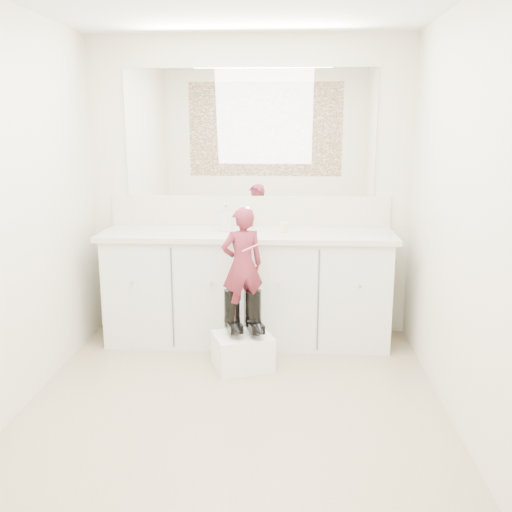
{
  "coord_description": "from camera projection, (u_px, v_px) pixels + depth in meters",
  "views": [
    {
      "loc": [
        0.33,
        -3.14,
        1.7
      ],
      "look_at": [
        0.1,
        0.73,
        0.81
      ],
      "focal_mm": 40.0,
      "sensor_mm": 36.0,
      "label": 1
    }
  ],
  "objects": [
    {
      "name": "toddler",
      "position": [
        242.0,
        265.0,
        3.95
      ],
      "size": [
        0.35,
        0.29,
        0.81
      ],
      "primitive_type": "imported",
      "rotation": [
        0.0,
        0.0,
        3.5
      ],
      "color": "#B0364C",
      "rests_on": "step_stool"
    },
    {
      "name": "wall_right",
      "position": [
        468.0,
        219.0,
        3.11
      ],
      "size": [
        0.0,
        3.0,
        3.0
      ],
      "primitive_type": "plane",
      "rotation": [
        1.57,
        0.0,
        -1.57
      ],
      "color": "beige",
      "rests_on": "floor"
    },
    {
      "name": "wall_left",
      "position": [
        5.0,
        215.0,
        3.26
      ],
      "size": [
        0.0,
        3.0,
        3.0
      ],
      "primitive_type": "plane",
      "rotation": [
        1.57,
        0.0,
        1.57
      ],
      "color": "beige",
      "rests_on": "floor"
    },
    {
      "name": "backsplash",
      "position": [
        250.0,
        211.0,
        4.67
      ],
      "size": [
        2.28,
        0.03,
        0.25
      ],
      "primitive_type": "cube",
      "color": "beige",
      "rests_on": "countertop"
    },
    {
      "name": "wall_front",
      "position": [
        180.0,
        294.0,
        1.72
      ],
      "size": [
        2.6,
        0.0,
        2.6
      ],
      "primitive_type": "plane",
      "rotation": [
        -1.57,
        0.0,
        0.0
      ],
      "color": "beige",
      "rests_on": "floor"
    },
    {
      "name": "mirror",
      "position": [
        249.0,
        133.0,
        4.53
      ],
      "size": [
        2.0,
        0.02,
        1.0
      ],
      "primitive_type": "cube",
      "color": "white",
      "rests_on": "wall_back"
    },
    {
      "name": "step_stool",
      "position": [
        243.0,
        351.0,
        4.08
      ],
      "size": [
        0.48,
        0.44,
        0.25
      ],
      "primitive_type": "cube",
      "rotation": [
        0.0,
        0.0,
        0.36
      ],
      "color": "white",
      "rests_on": "floor"
    },
    {
      "name": "toothbrush",
      "position": [
        252.0,
        247.0,
        3.84
      ],
      "size": [
        0.13,
        0.06,
        0.06
      ],
      "primitive_type": "cylinder",
      "rotation": [
        0.0,
        1.22,
        0.36
      ],
      "color": "#F8608B",
      "rests_on": "toddler"
    },
    {
      "name": "wall_back",
      "position": [
        250.0,
        188.0,
        4.64
      ],
      "size": [
        2.6,
        0.0,
        2.6
      ],
      "primitive_type": "plane",
      "rotation": [
        1.57,
        0.0,
        0.0
      ],
      "color": "beige",
      "rests_on": "floor"
    },
    {
      "name": "faucet",
      "position": [
        249.0,
        222.0,
        4.58
      ],
      "size": [
        0.08,
        0.08,
        0.1
      ],
      "primitive_type": "cylinder",
      "color": "silver",
      "rests_on": "countertop"
    },
    {
      "name": "cup",
      "position": [
        283.0,
        227.0,
        4.42
      ],
      "size": [
        0.11,
        0.11,
        0.08
      ],
      "primitive_type": "imported",
      "rotation": [
        0.0,
        0.0,
        0.4
      ],
      "color": "#EFE6BF",
      "rests_on": "countertop"
    },
    {
      "name": "countertop",
      "position": [
        247.0,
        235.0,
        4.43
      ],
      "size": [
        2.28,
        0.58,
        0.04
      ],
      "primitive_type": "cube",
      "color": "beige",
      "rests_on": "vanity_cabinet"
    },
    {
      "name": "soap_bottle",
      "position": [
        226.0,
        217.0,
        4.48
      ],
      "size": [
        0.1,
        0.1,
        0.22
      ],
      "primitive_type": "imported",
      "rotation": [
        0.0,
        0.0,
        0.04
      ],
      "color": "beige",
      "rests_on": "countertop"
    },
    {
      "name": "dot_panel",
      "position": [
        176.0,
        143.0,
        1.63
      ],
      "size": [
        2.0,
        0.01,
        1.2
      ],
      "primitive_type": "cube",
      "color": "#472819",
      "rests_on": "wall_front"
    },
    {
      "name": "vanity_cabinet",
      "position": [
        247.0,
        289.0,
        4.55
      ],
      "size": [
        2.2,
        0.55,
        0.85
      ],
      "primitive_type": "cube",
      "color": "silver",
      "rests_on": "floor"
    },
    {
      "name": "boot_left",
      "position": [
        232.0,
        312.0,
        4.03
      ],
      "size": [
        0.19,
        0.24,
        0.32
      ],
      "primitive_type": null,
      "rotation": [
        0.0,
        0.0,
        0.36
      ],
      "color": "black",
      "rests_on": "step_stool"
    },
    {
      "name": "floor",
      "position": [
        233.0,
        413.0,
        3.45
      ],
      "size": [
        3.0,
        3.0,
        0.0
      ],
      "primitive_type": "plane",
      "color": "#806B53",
      "rests_on": "ground"
    },
    {
      "name": "boot_right",
      "position": [
        253.0,
        312.0,
        4.03
      ],
      "size": [
        0.19,
        0.24,
        0.32
      ],
      "primitive_type": null,
      "rotation": [
        0.0,
        0.0,
        0.36
      ],
      "color": "black",
      "rests_on": "step_stool"
    }
  ]
}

